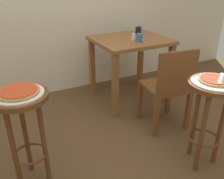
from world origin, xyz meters
name	(u,v)px	position (x,y,z in m)	size (l,w,h in m)	color
ground_plane	(114,163)	(0.00, 0.00, 0.00)	(6.00, 6.00, 0.00)	brown
stool_foreground	(210,106)	(0.66, -0.31, 0.54)	(0.38, 0.38, 0.74)	#5B3319
serving_plate_foreground	(215,82)	(0.66, -0.31, 0.75)	(0.34, 0.34, 0.01)	white
pizza_foreground	(215,80)	(0.66, -0.31, 0.76)	(0.24, 0.24, 0.02)	#B78442
stool_middle	(24,120)	(-0.63, 0.14, 0.54)	(0.38, 0.38, 0.74)	#5B3319
serving_plate_middle	(19,94)	(-0.63, 0.14, 0.75)	(0.33, 0.33, 0.01)	white
pizza_middle	(18,92)	(-0.63, 0.14, 0.76)	(0.27, 0.27, 0.02)	#B78442
dining_table	(130,50)	(0.73, 0.98, 0.64)	(0.83, 0.73, 0.77)	brown
cup_near_edge	(139,38)	(0.72, 0.80, 0.82)	(0.07, 0.07, 0.09)	#3360B2
cup_far_edge	(138,30)	(0.92, 1.13, 0.82)	(0.07, 0.07, 0.09)	black
condiment_shaker	(134,37)	(0.72, 0.91, 0.81)	(0.04, 0.04, 0.08)	white
wooden_chair	(169,86)	(0.73, 0.25, 0.47)	(0.45, 0.45, 0.85)	brown
pizza_server_knife	(221,78)	(0.69, -0.33, 0.78)	(0.22, 0.02, 0.01)	silver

